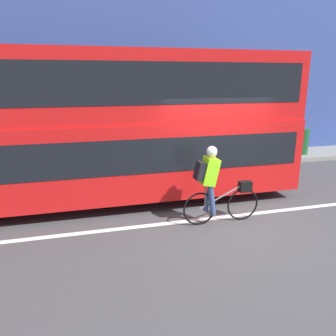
% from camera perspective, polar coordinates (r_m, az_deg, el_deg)
% --- Properties ---
extents(ground_plane, '(80.00, 80.00, 0.00)m').
position_cam_1_polar(ground_plane, '(7.09, 10.78, -9.14)').
color(ground_plane, '#424244').
extents(road_center_line, '(50.00, 0.14, 0.01)m').
position_cam_1_polar(road_center_line, '(7.29, 9.95, -8.36)').
color(road_center_line, silver).
rests_on(road_center_line, ground_plane).
extents(sidewalk_curb, '(60.00, 1.67, 0.14)m').
position_cam_1_polar(sidewalk_curb, '(11.30, 0.46, 0.85)').
color(sidewalk_curb, gray).
rests_on(sidewalk_curb, ground_plane).
extents(building_facade, '(60.00, 0.30, 7.40)m').
position_cam_1_polar(building_facade, '(11.91, -0.82, 19.22)').
color(building_facade, '#33478C').
rests_on(building_facade, ground_plane).
extents(bus, '(9.92, 2.53, 3.49)m').
position_cam_1_polar(bus, '(7.88, -14.17, 7.82)').
color(bus, black).
rests_on(bus, ground_plane).
extents(cyclist_on_bike, '(1.66, 0.32, 1.64)m').
position_cam_1_polar(cyclist_on_bike, '(6.65, 8.12, -2.56)').
color(cyclist_on_bike, black).
rests_on(cyclist_on_bike, ground_plane).
extents(trash_bin, '(0.59, 0.59, 0.93)m').
position_cam_1_polar(trash_bin, '(13.33, 22.06, 4.33)').
color(trash_bin, '#194C23').
rests_on(trash_bin, sidewalk_curb).
extents(street_sign_post, '(0.36, 0.09, 2.32)m').
position_cam_1_polar(street_sign_post, '(10.62, -20.97, 6.46)').
color(street_sign_post, '#59595B').
rests_on(street_sign_post, sidewalk_curb).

